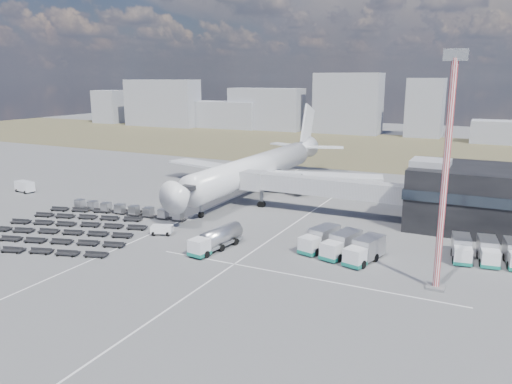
% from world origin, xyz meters
% --- Properties ---
extents(ground, '(420.00, 420.00, 0.00)m').
position_xyz_m(ground, '(0.00, 0.00, 0.00)').
color(ground, '#565659').
rests_on(ground, ground).
extents(grass_strip, '(420.00, 90.00, 0.01)m').
position_xyz_m(grass_strip, '(0.00, 110.00, 0.01)').
color(grass_strip, brown).
rests_on(grass_strip, ground).
extents(lane_markings, '(47.12, 110.00, 0.01)m').
position_xyz_m(lane_markings, '(9.77, 3.00, 0.01)').
color(lane_markings, silver).
rests_on(lane_markings, ground).
extents(terminal, '(30.40, 16.40, 11.00)m').
position_xyz_m(terminal, '(47.77, 23.96, 5.25)').
color(terminal, black).
rests_on(terminal, ground).
extents(jet_bridge, '(30.30, 3.80, 7.05)m').
position_xyz_m(jet_bridge, '(15.90, 20.42, 5.05)').
color(jet_bridge, '#939399').
rests_on(jet_bridge, ground).
extents(airliner, '(51.59, 64.53, 17.62)m').
position_xyz_m(airliner, '(0.00, 32.38, 5.29)').
color(airliner, silver).
rests_on(airliner, ground).
extents(skyline, '(295.24, 25.15, 25.95)m').
position_xyz_m(skyline, '(-7.19, 150.56, 10.00)').
color(skyline, '#92949F').
rests_on(skyline, ground).
extents(fuel_tanker, '(3.83, 9.89, 3.12)m').
position_xyz_m(fuel_tanker, '(10.93, -4.12, 1.56)').
color(fuel_tanker, silver).
rests_on(fuel_tanker, ground).
extents(pushback_tug, '(3.69, 2.94, 1.46)m').
position_xyz_m(pushback_tug, '(-0.26, -1.90, 0.73)').
color(pushback_tug, silver).
rests_on(pushback_tug, ground).
extents(utility_van, '(4.76, 2.67, 2.39)m').
position_xyz_m(utility_van, '(-44.51, 9.11, 1.20)').
color(utility_van, silver).
rests_on(utility_van, ground).
extents(catering_truck, '(3.94, 6.13, 2.61)m').
position_xyz_m(catering_truck, '(5.35, 36.18, 1.34)').
color(catering_truck, silver).
rests_on(catering_truck, ground).
extents(service_trucks_near, '(11.18, 9.50, 2.93)m').
position_xyz_m(service_trucks_near, '(27.62, 1.38, 1.59)').
color(service_trucks_near, silver).
rests_on(service_trucks_near, ground).
extents(service_trucks_far, '(13.02, 8.43, 2.70)m').
position_xyz_m(service_trucks_far, '(47.43, 8.08, 1.47)').
color(service_trucks_far, silver).
rests_on(service_trucks_far, ground).
extents(uld_row, '(23.68, 3.20, 1.60)m').
position_xyz_m(uld_row, '(-12.91, 4.77, 0.96)').
color(uld_row, black).
rests_on(uld_row, ground).
extents(baggage_dollies, '(28.59, 28.93, 0.75)m').
position_xyz_m(baggage_dollies, '(-15.31, -7.04, 0.37)').
color(baggage_dollies, black).
rests_on(baggage_dollies, ground).
extents(floodlight_mast, '(2.54, 2.08, 26.94)m').
position_xyz_m(floodlight_mast, '(40.75, -4.33, 13.50)').
color(floodlight_mast, '#AE1B21').
rests_on(floodlight_mast, ground).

